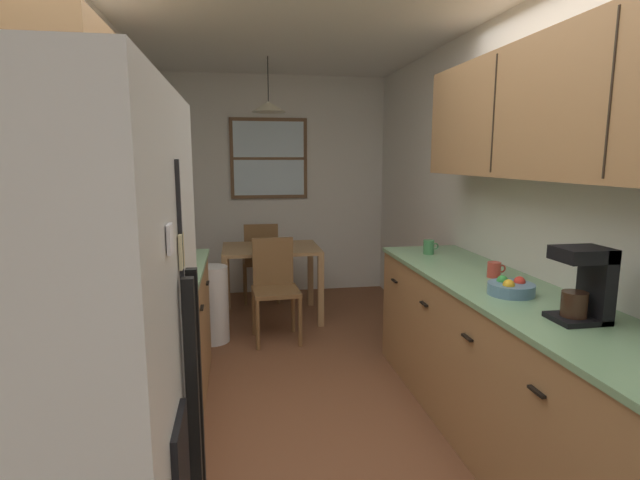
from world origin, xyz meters
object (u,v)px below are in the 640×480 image
object	(u,v)px
stove_range	(95,475)
microwave_over_range	(29,146)
table_serving_bowl	(262,245)
mug_by_coffeemaker	(429,247)
dining_table	(271,259)
coffee_maker	(587,283)
storage_canister	(121,289)
mug_spare	(494,270)
fruit_bowl	(511,288)
dining_chair_far	(261,258)
dining_chair_near	(275,284)
trash_bin	(212,304)

from	to	relation	value
stove_range	microwave_over_range	distance (m)	1.18
microwave_over_range	stove_range	bearing A→B (deg)	-0.03
table_serving_bowl	mug_by_coffeemaker	bearing A→B (deg)	-49.09
dining_table	coffee_maker	bearing A→B (deg)	-68.32
coffee_maker	microwave_over_range	bearing A→B (deg)	-176.86
mug_by_coffeemaker	table_serving_bowl	bearing A→B (deg)	130.91
storage_canister	mug_spare	xyz separation A→B (m)	(2.06, 0.32, -0.06)
fruit_bowl	stove_range	bearing A→B (deg)	-164.01
dining_chair_far	storage_canister	distance (m)	3.19
dining_chair_near	trash_bin	world-z (taller)	dining_chair_near
trash_bin	table_serving_bowl	xyz separation A→B (m)	(0.47, 0.52, 0.42)
dining_table	storage_canister	world-z (taller)	storage_canister
microwave_over_range	fruit_bowl	size ratio (longest dim) A/B	2.57
dining_table	dining_chair_near	world-z (taller)	dining_chair_near
dining_table	dining_chair_far	size ratio (longest dim) A/B	1.06
stove_range	dining_table	bearing A→B (deg)	74.47
trash_bin	dining_chair_far	bearing A→B (deg)	67.07
trash_bin	fruit_bowl	distance (m)	2.62
mug_spare	table_serving_bowl	xyz separation A→B (m)	(-1.28, 2.10, -0.19)
coffee_maker	mug_spare	xyz separation A→B (m)	(0.02, 0.80, -0.13)
coffee_maker	fruit_bowl	bearing A→B (deg)	101.24
dining_chair_near	fruit_bowl	xyz separation A→B (m)	(1.10, -1.95, 0.44)
storage_canister	coffee_maker	world-z (taller)	coffee_maker
fruit_bowl	dining_chair_far	bearing A→B (deg)	110.63
microwave_over_range	fruit_bowl	bearing A→B (deg)	15.15
stove_range	dining_chair_near	distance (m)	2.64
storage_canister	microwave_over_range	bearing A→B (deg)	-100.17
trash_bin	storage_canister	world-z (taller)	storage_canister
mug_by_coffeemaker	table_serving_bowl	xyz separation A→B (m)	(-1.17, 1.35, -0.19)
dining_chair_far	fruit_bowl	size ratio (longest dim) A/B	3.76
mug_spare	storage_canister	bearing A→B (deg)	-171.22
fruit_bowl	microwave_over_range	bearing A→B (deg)	-164.85
dining_chair_near	trash_bin	bearing A→B (deg)	-179.87
coffee_maker	fruit_bowl	world-z (taller)	coffee_maker
mug_by_coffeemaker	fruit_bowl	size ratio (longest dim) A/B	0.49
stove_range	dining_chair_far	xyz separation A→B (m)	(0.78, 3.65, 0.03)
stove_range	coffee_maker	distance (m)	2.12
dining_table	storage_canister	distance (m)	2.65
mug_spare	mug_by_coffeemaker	bearing A→B (deg)	98.52
fruit_bowl	table_serving_bowl	world-z (taller)	fruit_bowl
dining_chair_near	mug_by_coffeemaker	distance (m)	1.45
dining_chair_far	stove_range	bearing A→B (deg)	-102.06
trash_bin	storage_canister	bearing A→B (deg)	-98.97
dining_chair_near	mug_spare	xyz separation A→B (m)	(1.20, -1.58, 0.45)
microwave_over_range	mug_by_coffeemaker	xyz separation A→B (m)	(2.05, 1.66, -0.69)
coffee_maker	mug_spare	size ratio (longest dim) A/B	2.85
coffee_maker	dining_chair_far	bearing A→B (deg)	109.51
microwave_over_range	storage_canister	bearing A→B (deg)	79.83
coffee_maker	table_serving_bowl	xyz separation A→B (m)	(-1.26, 2.90, -0.31)
mug_by_coffeemaker	trash_bin	bearing A→B (deg)	153.03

